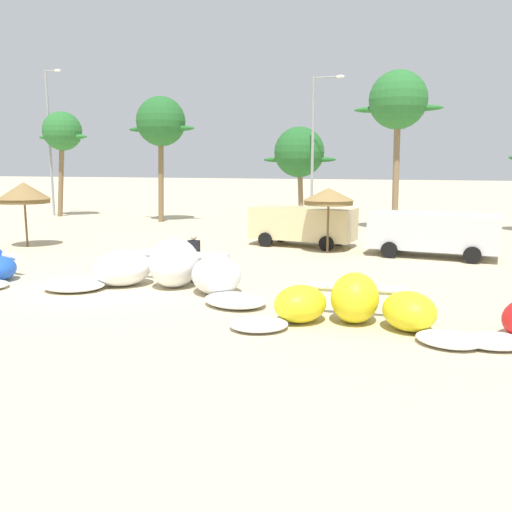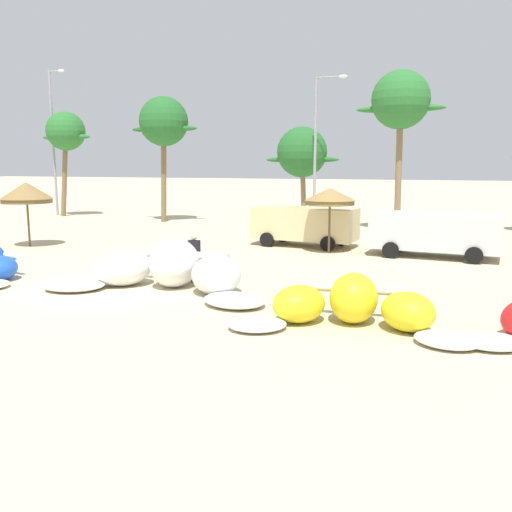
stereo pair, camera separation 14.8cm
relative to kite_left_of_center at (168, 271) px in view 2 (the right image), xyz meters
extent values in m
plane|color=beige|center=(-2.28, -0.77, -0.59)|extent=(260.00, 260.00, 0.00)
ellipsoid|color=blue|center=(-5.98, -0.75, -0.17)|extent=(1.52, 1.61, 0.83)
ellipsoid|color=white|center=(-2.70, -1.07, -0.44)|extent=(2.25, 2.02, 0.31)
ellipsoid|color=white|center=(-1.64, 0.00, -0.02)|extent=(2.29, 2.38, 1.14)
ellipsoid|color=white|center=(0.00, 0.40, 0.18)|extent=(1.51, 1.88, 1.54)
ellipsoid|color=white|center=(1.64, -0.03, -0.02)|extent=(2.28, 2.38, 1.14)
ellipsoid|color=white|center=(2.67, -1.14, -0.44)|extent=(2.27, 2.05, 0.31)
cylinder|color=white|center=(0.01, 1.05, 0.32)|extent=(3.15, 0.32, 0.29)
cube|color=white|center=(0.00, 0.21, 0.18)|extent=(1.15, 0.68, 0.04)
ellipsoid|color=white|center=(4.01, -2.98, -0.47)|extent=(1.76, 1.64, 0.25)
ellipsoid|color=yellow|center=(4.77, -2.06, -0.13)|extent=(1.72, 1.80, 0.92)
ellipsoid|color=yellow|center=(6.03, -1.64, 0.03)|extent=(1.27, 1.48, 1.24)
ellipsoid|color=yellow|center=(7.35, -1.87, -0.13)|extent=(1.79, 1.82, 0.92)
ellipsoid|color=white|center=(8.23, -2.67, -0.47)|extent=(1.67, 1.51, 0.25)
cylinder|color=white|center=(6.00, -1.15, 0.14)|extent=(2.49, 0.40, 0.23)
cube|color=white|center=(6.04, -1.78, 0.03)|extent=(0.94, 0.57, 0.04)
ellipsoid|color=white|center=(9.17, -2.46, -0.47)|extent=(1.79, 1.57, 0.25)
cylinder|color=brown|center=(-10.65, 5.75, 0.54)|extent=(0.10, 0.10, 2.25)
cone|color=olive|center=(-10.65, 5.75, 2.05)|extent=(2.40, 2.40, 0.78)
cylinder|color=brown|center=(-10.65, 5.75, 1.56)|extent=(2.28, 2.28, 0.20)
cylinder|color=brown|center=(3.17, 8.62, 0.57)|extent=(0.10, 0.10, 2.32)
cone|color=olive|center=(3.17, 8.62, 1.99)|extent=(2.22, 2.22, 0.53)
cylinder|color=olive|center=(3.17, 8.62, 1.63)|extent=(2.11, 2.11, 0.20)
cube|color=silver|center=(7.56, 9.07, 0.50)|extent=(5.35, 2.43, 1.50)
cube|color=black|center=(6.13, 9.20, 0.76)|extent=(1.46, 2.05, 0.56)
cylinder|color=black|center=(5.87, 8.22, -0.25)|extent=(0.70, 0.30, 0.68)
cylinder|color=black|center=(6.04, 10.20, -0.25)|extent=(0.70, 0.30, 0.68)
cylinder|color=black|center=(9.07, 7.94, -0.25)|extent=(0.70, 0.30, 0.68)
cylinder|color=black|center=(9.25, 9.92, -0.25)|extent=(0.70, 0.30, 0.68)
cube|color=beige|center=(1.61, 10.28, 0.50)|extent=(5.05, 2.42, 1.50)
cube|color=black|center=(0.28, 10.42, 0.76)|extent=(1.41, 1.99, 0.56)
cylinder|color=black|center=(0.01, 9.50, -0.25)|extent=(0.70, 0.31, 0.68)
cylinder|color=black|center=(0.22, 11.39, -0.25)|extent=(0.70, 0.31, 0.68)
cylinder|color=black|center=(3.01, 9.17, -0.25)|extent=(0.70, 0.31, 0.68)
cylinder|color=black|center=(3.22, 11.06, -0.25)|extent=(0.70, 0.31, 0.68)
cylinder|color=#383842|center=(0.32, 1.16, -0.17)|extent=(0.24, 0.24, 0.85)
cube|color=black|center=(0.32, 1.16, 0.54)|extent=(0.36, 0.22, 0.56)
sphere|color=beige|center=(0.32, 1.16, 0.93)|extent=(0.20, 0.20, 0.20)
cylinder|color=brown|center=(-19.15, 18.91, 2.54)|extent=(1.01, 0.36, 6.26)
sphere|color=#286B2D|center=(-18.82, 18.91, 5.67)|extent=(2.82, 2.82, 2.82)
ellipsoid|color=#286B2D|center=(-19.95, 18.91, 5.25)|extent=(1.97, 0.50, 0.36)
ellipsoid|color=#286B2D|center=(-17.70, 18.91, 5.25)|extent=(1.97, 0.50, 0.36)
cylinder|color=brown|center=(-10.21, 17.92, 2.74)|extent=(0.57, 0.36, 6.67)
sphere|color=#236028|center=(-10.11, 17.92, 6.07)|extent=(3.24, 3.24, 3.24)
ellipsoid|color=#236028|center=(-11.41, 17.92, 5.59)|extent=(2.27, 0.50, 0.36)
ellipsoid|color=#236028|center=(-8.81, 17.92, 5.59)|extent=(2.27, 0.50, 0.36)
cylinder|color=#7F6647|center=(-1.84, 22.78, 1.76)|extent=(0.58, 0.36, 4.72)
sphere|color=#236028|center=(-1.95, 22.78, 4.12)|extent=(3.51, 3.51, 3.51)
ellipsoid|color=#236028|center=(-3.36, 22.78, 3.59)|extent=(2.46, 0.50, 0.36)
ellipsoid|color=#236028|center=(-0.55, 22.78, 3.59)|extent=(2.46, 0.50, 0.36)
cylinder|color=#7F6647|center=(5.17, 17.45, 3.11)|extent=(0.46, 0.36, 7.41)
sphere|color=#286B2D|center=(5.12, 17.45, 6.81)|extent=(3.24, 3.24, 3.24)
ellipsoid|color=#286B2D|center=(3.83, 17.45, 6.33)|extent=(2.27, 0.50, 0.36)
ellipsoid|color=#286B2D|center=(6.42, 17.45, 6.33)|extent=(2.27, 0.50, 0.36)
cylinder|color=gray|center=(-20.35, 19.32, 4.79)|extent=(0.18, 0.18, 10.75)
cylinder|color=gray|center=(-19.81, 19.32, 10.01)|extent=(1.08, 0.10, 0.10)
ellipsoid|color=silver|center=(-19.27, 19.32, 10.01)|extent=(0.56, 0.24, 0.20)
cylinder|color=gray|center=(-0.37, 20.16, 4.11)|extent=(0.18, 0.18, 9.39)
cylinder|color=gray|center=(0.47, 20.16, 8.65)|extent=(1.69, 0.10, 0.10)
ellipsoid|color=silver|center=(1.32, 20.16, 8.65)|extent=(0.56, 0.24, 0.20)
camera|label=1|loc=(8.05, -14.63, 3.25)|focal=38.07mm
camera|label=2|loc=(8.19, -14.58, 3.25)|focal=38.07mm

